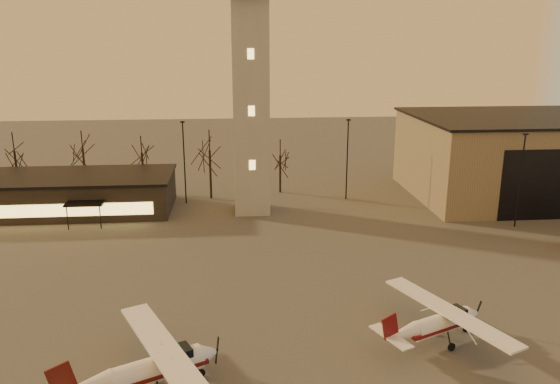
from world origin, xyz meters
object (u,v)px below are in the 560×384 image
hangar (532,156)px  cessna_rear (160,372)px  control_tower (250,69)px  cessna_front (443,326)px  terminal (63,193)px

hangar → cessna_rear: size_ratio=2.55×
control_tower → cessna_front: bearing=-68.8°
cessna_front → cessna_rear: bearing=168.4°
hangar → cessna_front: size_ratio=2.84×
hangar → cessna_rear: (-42.52, -37.65, -3.97)m
control_tower → cessna_rear: size_ratio=2.71×
cessna_front → cessna_rear: cessna_rear is taller
hangar → terminal: 58.11m
terminal → cessna_front: (33.56, -31.78, -1.10)m
control_tower → cessna_rear: (-6.52, -33.67, -15.14)m
cessna_front → control_tower: bearing=87.6°
hangar → terminal: bearing=-178.0°
hangar → cessna_rear: hangar is taller
control_tower → cessna_front: 35.43m
hangar → terminal: (-57.99, -2.00, -3.00)m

